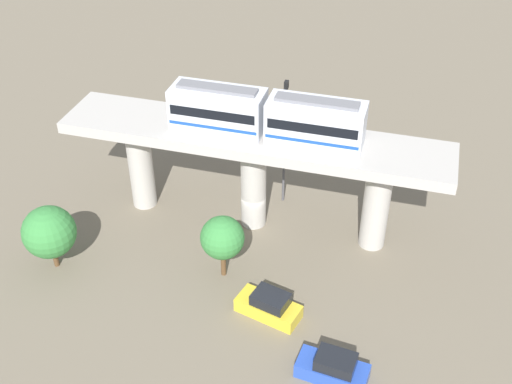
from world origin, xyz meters
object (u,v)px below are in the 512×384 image
object	(u,v)px
parked_car_blue	(333,368)
tree_near_viaduct	(49,232)
signal_post	(285,138)
train	(266,116)
parked_car_yellow	(269,306)
tree_mid_lot	(222,238)

from	to	relation	value
parked_car_blue	tree_near_viaduct	xyz separation A→B (m)	(-4.20, -20.66, 2.31)
parked_car_blue	tree_near_viaduct	distance (m)	21.21
signal_post	tree_near_viaduct	bearing A→B (deg)	-48.77
train	parked_car_blue	xyz separation A→B (m)	(12.76, 7.61, -8.81)
parked_car_yellow	tree_near_viaduct	bearing A→B (deg)	-77.16
train	parked_car_blue	world-z (taller)	train
train	parked_car_blue	size ratio (longest dim) A/B	3.10
signal_post	parked_car_yellow	bearing A→B (deg)	9.72
train	tree_mid_lot	size ratio (longest dim) A/B	2.81
tree_mid_lot	parked_car_blue	bearing A→B (deg)	53.55
train	parked_car_yellow	distance (m)	12.85
train	tree_mid_lot	xyz separation A→B (m)	(6.17, -1.31, -6.25)
parked_car_yellow	tree_near_viaduct	distance (m)	15.94
tree_mid_lot	parked_car_yellow	bearing A→B (deg)	55.20
tree_near_viaduct	tree_mid_lot	size ratio (longest dim) A/B	1.02
train	tree_near_viaduct	bearing A→B (deg)	-56.75
parked_car_blue	tree_near_viaduct	size ratio (longest dim) A/B	0.89
parked_car_blue	signal_post	bearing A→B (deg)	-150.57
parked_car_blue	tree_mid_lot	distance (m)	11.38
parked_car_blue	signal_post	size ratio (longest dim) A/B	0.41
train	tree_mid_lot	world-z (taller)	train
parked_car_blue	tree_mid_lot	world-z (taller)	tree_mid_lot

